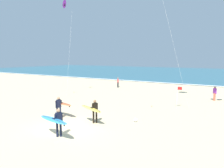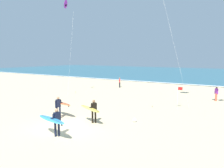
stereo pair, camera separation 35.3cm
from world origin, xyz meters
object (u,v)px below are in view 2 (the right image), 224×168
Objects in this scene: surfer_trailing at (54,120)px; bystander_red_top at (120,82)px; bystander_purple_top at (216,94)px; beach_ball at (135,120)px; surfer_lead at (60,105)px; surfer_third at (92,109)px; lifeguard_flag at (178,95)px; kite_delta_violet_far at (65,5)px.

bystander_red_top is (-7.29, 20.06, -0.24)m from surfer_trailing.
beach_ball is (-4.10, -11.46, -0.67)m from bystander_purple_top.
surfer_lead is 1.38× the size of bystander_red_top.
surfer_third is 14.91m from bystander_purple_top.
lifeguard_flag is at bearing 62.60° from surfer_third.
bystander_red_top is at bearing 166.62° from bystander_purple_top.
surfer_lead is 3.01m from surfer_third.
kite_delta_violet_far reaches higher than surfer_trailing.
bystander_purple_top is at bearing 64.12° from surfer_third.
beach_ball is (11.58, -5.00, -10.62)m from kite_delta_violet_far.
surfer_trailing is at bearing -112.10° from bystander_purple_top.
surfer_trailing is at bearing -94.85° from surfer_third.
lifeguard_flag is (4.25, 10.96, 0.21)m from surfer_trailing.
bystander_purple_top is (15.68, 6.46, -9.94)m from kite_delta_violet_far.
kite_delta_violet_far is 7.12× the size of bystander_red_top.
bystander_purple_top is (6.51, 13.41, -0.23)m from surfer_third.
bystander_purple_top is at bearing 66.22° from lifeguard_flag.
surfer_trailing is 3.31m from surfer_third.
surfer_lead is at bearing -158.36° from beach_ball.
kite_delta_violet_far is (-8.90, 10.26, 9.70)m from surfer_trailing.
beach_ball is at bearing -56.04° from bystander_red_top.
kite_delta_violet_far is at bearing -157.62° from bystander_purple_top.
beach_ball is (2.68, 5.25, -0.91)m from surfer_trailing.
lifeguard_flag is at bearing 74.66° from beach_ball.
bystander_purple_top is 1.00× the size of bystander_red_top.
bystander_purple_top is 14.47m from bystander_red_top.
lifeguard_flag is (6.97, 7.85, 0.22)m from surfer_lead.
kite_delta_violet_far is 16.49m from beach_ball.
lifeguard_flag is (-2.54, -5.76, 0.45)m from bystander_purple_top.
kite_delta_violet_far is (-9.18, 6.96, 9.72)m from surfer_third.
bystander_red_top is at bearing 105.07° from surfer_lead.
surfer_third is 3.23m from beach_ball.
kite_delta_violet_far reaches higher than bystander_purple_top.
bystander_purple_top and bystander_red_top have the same top height.
lifeguard_flag is (13.15, 0.70, -9.49)m from kite_delta_violet_far.
surfer_lead is 7.81× the size of beach_ball.
bystander_purple_top is (9.51, 13.61, -0.23)m from surfer_lead.
surfer_lead reaches higher than bystander_red_top.
bystander_red_top is 14.71m from lifeguard_flag.
beach_ball is at bearing 21.64° from surfer_lead.
kite_delta_violet_far is 40.45× the size of beach_ball.
surfer_lead and surfer_trailing have the same top height.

